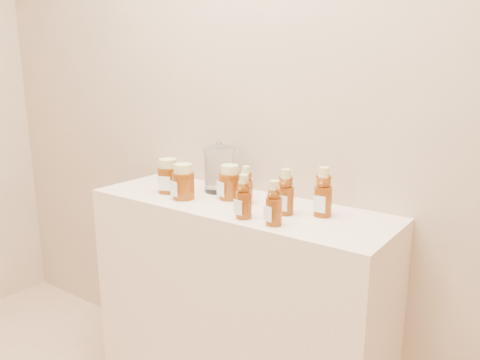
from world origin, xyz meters
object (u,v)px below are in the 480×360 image
Objects in this scene: bear_bottle_back_left at (246,183)px; bear_bottle_front_left at (244,194)px; honey_jar_left at (168,176)px; glass_canister at (219,167)px; display_table at (236,311)px.

bear_bottle_front_left is at bearing -71.87° from bear_bottle_back_left.
bear_bottle_back_left is 0.35m from honey_jar_left.
display_table is at bearing -31.25° from glass_canister.
honey_jar_left reaches higher than display_table.
bear_bottle_back_left is 1.17× the size of honey_jar_left.
bear_bottle_front_left is (0.13, -0.13, 0.54)m from display_table.
bear_bottle_front_left reaches higher than display_table.
bear_bottle_front_left reaches higher than bear_bottle_back_left.
honey_jar_left is (-0.31, -0.04, 0.52)m from display_table.
honey_jar_left is (-0.44, 0.09, -0.02)m from bear_bottle_front_left.
bear_bottle_back_left is at bearing -22.93° from glass_canister.
bear_bottle_front_left is 1.23× the size of honey_jar_left.
glass_canister reaches higher than bear_bottle_front_left.
honey_jar_left is 0.21m from glass_canister.
glass_canister is (-0.28, 0.23, 0.02)m from bear_bottle_front_left.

